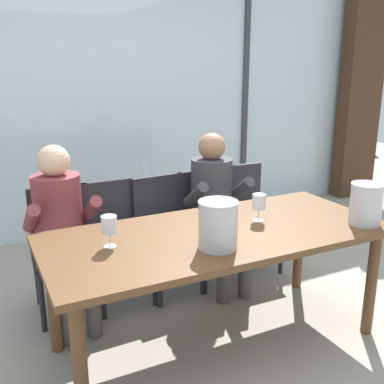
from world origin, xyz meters
name	(u,v)px	position (x,y,z in m)	size (l,w,h in m)	color
ground	(157,276)	(0.00, 1.00, 0.00)	(14.00, 14.00, 0.00)	#9E9384
window_glass_panel	(105,105)	(0.00, 2.29, 1.30)	(7.24, 0.03, 2.60)	silver
window_mullion_right	(245,100)	(1.63, 2.27, 1.30)	(0.06, 0.06, 2.60)	#38383D
hillside_vineyard	(44,106)	(0.00, 6.27, 0.98)	(13.24, 2.40, 1.97)	#386633
curtain_heavy_drape	(360,96)	(3.27, 2.11, 1.30)	(0.56, 0.20, 2.60)	#472D1E
dining_table	(218,243)	(0.00, 0.00, 0.66)	(2.04, 0.90, 0.74)	brown
chair_near_curtain	(63,240)	(-0.75, 0.87, 0.51)	(0.47, 0.47, 0.87)	#232328
chair_left_of_center	(114,232)	(-0.38, 0.86, 0.51)	(0.45, 0.45, 0.87)	#232328
chair_center	(164,225)	(0.01, 0.84, 0.51)	(0.47, 0.47, 0.87)	#232328
chair_right_of_center	(207,217)	(0.38, 0.86, 0.51)	(0.45, 0.45, 0.87)	#232328
chair_near_window_right	(245,209)	(0.77, 0.89, 0.51)	(0.45, 0.45, 0.87)	#232328
person_maroon_top	(61,224)	(-0.78, 0.73, 0.68)	(0.47, 0.62, 1.19)	brown
person_charcoal_jacket	(216,201)	(0.39, 0.73, 0.68)	(0.48, 0.62, 1.19)	#38383D
ice_bucket_primary	(366,203)	(0.86, -0.29, 0.87)	(0.20, 0.20, 0.26)	#B7B7BC
ice_bucket_secondary	(218,224)	(-0.13, -0.22, 0.87)	(0.22, 0.22, 0.26)	#B7B7BC
wine_glass_by_left_taster	(109,226)	(-0.64, 0.05, 0.86)	(0.08, 0.08, 0.17)	silver
wine_glass_near_bucket	(259,203)	(0.31, 0.04, 0.86)	(0.08, 0.08, 0.17)	silver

